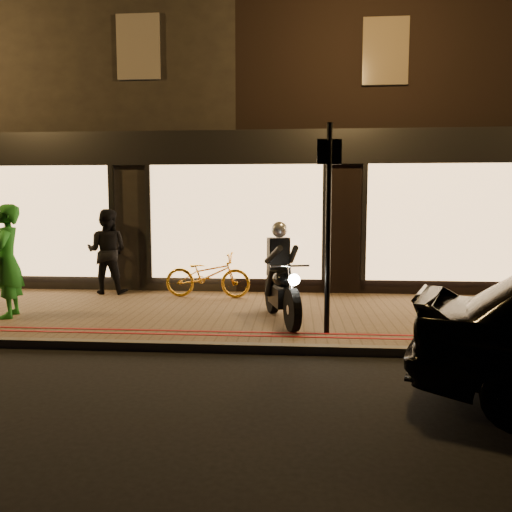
# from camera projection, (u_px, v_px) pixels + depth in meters

# --- Properties ---
(ground) EXTENTS (90.00, 90.00, 0.00)m
(ground) POSITION_uv_depth(u_px,v_px,m) (201.00, 353.00, 6.70)
(ground) COLOR black
(ground) RESTS_ON ground
(sidewalk) EXTENTS (50.00, 4.00, 0.12)m
(sidewalk) POSITION_uv_depth(u_px,v_px,m) (223.00, 315.00, 8.68)
(sidewalk) COLOR brown
(sidewalk) RESTS_ON ground
(kerb_stone) EXTENTS (50.00, 0.14, 0.12)m
(kerb_stone) POSITION_uv_depth(u_px,v_px,m) (202.00, 347.00, 6.75)
(kerb_stone) COLOR #59544C
(kerb_stone) RESTS_ON ground
(red_kerb_lines) EXTENTS (50.00, 0.26, 0.01)m
(red_kerb_lines) POSITION_uv_depth(u_px,v_px,m) (208.00, 333.00, 7.23)
(red_kerb_lines) COLOR maroon
(red_kerb_lines) RESTS_ON sidewalk
(building_row) EXTENTS (48.00, 10.11, 8.50)m
(building_row) POSITION_uv_depth(u_px,v_px,m) (255.00, 129.00, 15.17)
(building_row) COLOR black
(building_row) RESTS_ON ground
(motorcycle) EXTENTS (0.75, 1.90, 1.59)m
(motorcycle) POSITION_uv_depth(u_px,v_px,m) (281.00, 283.00, 7.97)
(motorcycle) COLOR black
(motorcycle) RESTS_ON sidewalk
(sign_post) EXTENTS (0.35, 0.09, 3.00)m
(sign_post) POSITION_uv_depth(u_px,v_px,m) (328.00, 218.00, 7.10)
(sign_post) COLOR black
(sign_post) RESTS_ON sidewalk
(bicycle_gold) EXTENTS (1.75, 0.68, 0.90)m
(bicycle_gold) POSITION_uv_depth(u_px,v_px,m) (208.00, 275.00, 9.98)
(bicycle_gold) COLOR gold
(bicycle_gold) RESTS_ON sidewalk
(person_green) EXTENTS (0.62, 0.78, 1.87)m
(person_green) POSITION_uv_depth(u_px,v_px,m) (7.00, 261.00, 8.20)
(person_green) COLOR #217B25
(person_green) RESTS_ON sidewalk
(person_dark) EXTENTS (0.87, 0.69, 1.76)m
(person_dark) POSITION_uv_depth(u_px,v_px,m) (107.00, 251.00, 10.41)
(person_dark) COLOR black
(person_dark) RESTS_ON sidewalk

